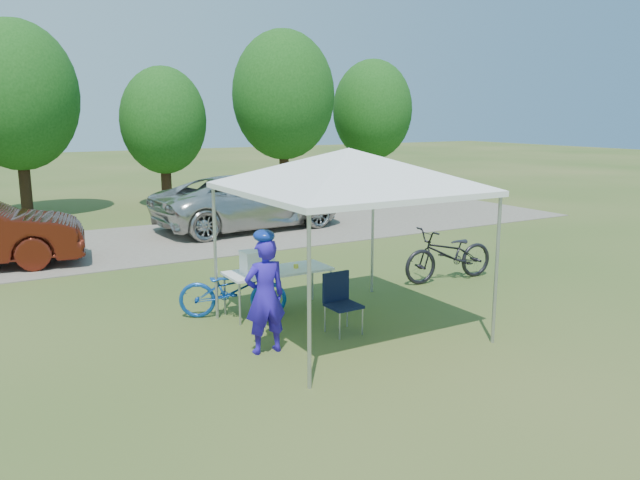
# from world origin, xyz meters

# --- Properties ---
(ground) EXTENTS (100.00, 100.00, 0.00)m
(ground) POSITION_xyz_m (0.00, 0.00, 0.00)
(ground) COLOR #2D5119
(ground) RESTS_ON ground
(gravel_strip) EXTENTS (24.00, 5.00, 0.02)m
(gravel_strip) POSITION_xyz_m (0.00, 8.00, 0.01)
(gravel_strip) COLOR gray
(gravel_strip) RESTS_ON ground
(canopy) EXTENTS (4.53, 4.53, 3.00)m
(canopy) POSITION_xyz_m (0.00, 0.00, 2.65)
(canopy) COLOR #A5A5AA
(canopy) RESTS_ON ground
(treeline) EXTENTS (24.89, 4.28, 6.30)m
(treeline) POSITION_xyz_m (-0.29, 14.05, 3.53)
(treeline) COLOR #382314
(treeline) RESTS_ON ground
(folding_table) EXTENTS (1.73, 0.72, 0.71)m
(folding_table) POSITION_xyz_m (-0.49, 1.32, 0.67)
(folding_table) COLOR white
(folding_table) RESTS_ON ground
(folding_chair) EXTENTS (0.46, 0.48, 0.89)m
(folding_chair) POSITION_xyz_m (-0.12, 0.01, 0.52)
(folding_chair) COLOR black
(folding_chair) RESTS_ON ground
(cooler) EXTENTS (0.50, 0.34, 0.36)m
(cooler) POSITION_xyz_m (-0.87, 1.32, 0.89)
(cooler) COLOR white
(cooler) RESTS_ON folding_table
(ice_cream_cup) EXTENTS (0.08, 0.08, 0.06)m
(ice_cream_cup) POSITION_xyz_m (-0.19, 1.27, 0.74)
(ice_cream_cup) COLOR yellow
(ice_cream_cup) RESTS_ON folding_table
(cyclist) EXTENTS (0.60, 0.41, 1.59)m
(cyclist) POSITION_xyz_m (-1.45, -0.19, 0.80)
(cyclist) COLOR #2B16BA
(cyclist) RESTS_ON ground
(bike_blue) EXTENTS (1.80, 1.30, 0.90)m
(bike_blue) POSITION_xyz_m (-1.25, 1.45, 0.45)
(bike_blue) COLOR #114399
(bike_blue) RESTS_ON ground
(bike_dark) EXTENTS (2.06, 0.84, 1.06)m
(bike_dark) POSITION_xyz_m (3.26, 1.40, 0.53)
(bike_dark) COLOR black
(bike_dark) RESTS_ON ground
(minivan) EXTENTS (5.58, 2.87, 1.51)m
(minivan) POSITION_xyz_m (2.22, 8.56, 0.77)
(minivan) COLOR beige
(minivan) RESTS_ON gravel_strip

